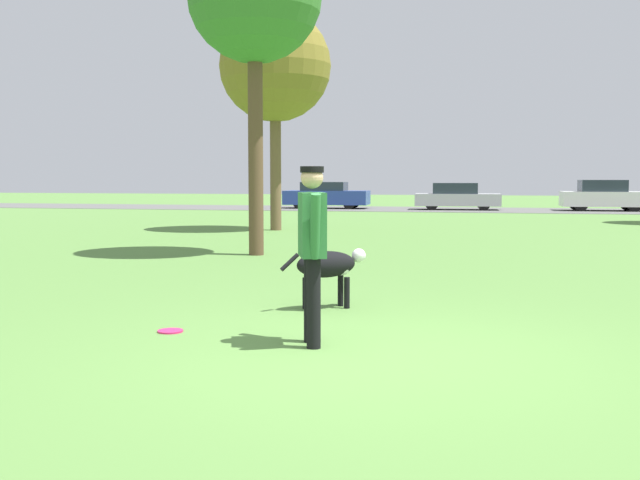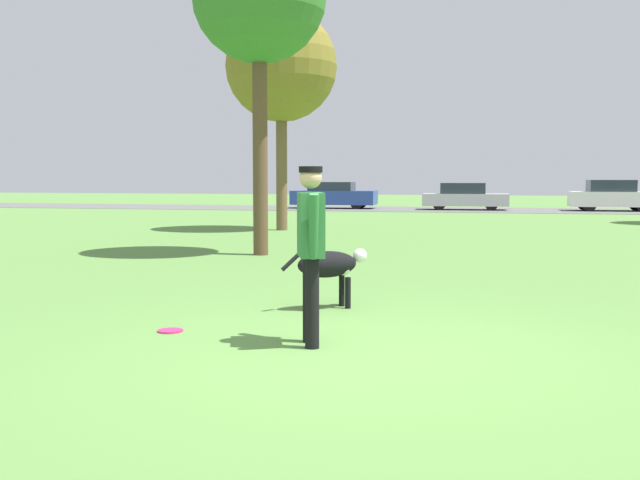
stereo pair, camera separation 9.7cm
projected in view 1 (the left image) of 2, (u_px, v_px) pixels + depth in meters
The scene contains 9 objects.
ground_plane at pixel (363, 355), 6.58m from camera, with size 120.00×120.00×0.00m, color #56843D.
far_road_strip at pixel (469, 210), 35.77m from camera, with size 120.00×6.00×0.01m.
person at pixel (312, 239), 6.87m from camera, with size 0.37×0.72×1.66m.
dog at pixel (329, 266), 8.86m from camera, with size 0.94×0.75×0.70m.
frisbee at pixel (170, 331), 7.54m from camera, with size 0.26×0.26×0.02m.
tree_far_left at pixel (275, 67), 21.67m from camera, with size 3.25×3.25×6.42m.
parked_car_blue at pixel (326, 195), 37.32m from camera, with size 4.22×1.93×1.32m.
parked_car_silver at pixel (457, 197), 35.72m from camera, with size 4.08×1.90×1.29m.
parked_car_white at pixel (604, 196), 34.57m from camera, with size 3.92×1.96×1.44m.
Camera 1 is at (1.09, -6.39, 1.56)m, focal length 42.00 mm.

